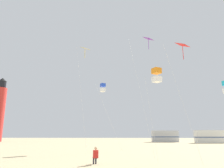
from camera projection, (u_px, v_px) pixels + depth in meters
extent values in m
cube|color=red|center=(96.00, 154.00, 14.58)|extent=(0.39, 0.31, 0.52)
sphere|color=#D8A87F|center=(96.00, 148.00, 14.66)|extent=(0.20, 0.20, 0.20)
cylinder|color=#2D2D38|center=(96.00, 157.00, 14.71)|extent=(0.23, 0.38, 0.13)
cylinder|color=#2D2D38|center=(96.00, 161.00, 14.81)|extent=(0.11, 0.11, 0.42)
cylinder|color=#2D2D38|center=(94.00, 158.00, 14.67)|extent=(0.23, 0.38, 0.13)
cylinder|color=#2D2D38|center=(94.00, 161.00, 14.77)|extent=(0.11, 0.11, 0.42)
cylinder|color=silver|center=(81.00, 97.00, 22.78)|extent=(1.55, 0.20, 11.74)
cube|color=yellow|center=(85.00, 48.00, 24.85)|extent=(1.22, 1.22, 0.40)
cylinder|color=yellow|center=(85.00, 54.00, 24.70)|extent=(0.04, 0.04, 1.10)
cylinder|color=silver|center=(108.00, 117.00, 26.57)|extent=(3.33, 1.80, 8.19)
cube|color=blue|center=(103.00, 85.00, 29.23)|extent=(0.82, 0.82, 0.44)
cube|color=white|center=(103.00, 90.00, 29.07)|extent=(0.82, 0.82, 0.44)
cylinder|color=silver|center=(140.00, 92.00, 19.96)|extent=(1.92, 2.19, 11.67)
cube|color=purple|center=(148.00, 39.00, 22.16)|extent=(1.22, 1.22, 0.40)
cylinder|color=purple|center=(149.00, 44.00, 22.01)|extent=(0.04, 0.04, 1.10)
cylinder|color=silver|center=(151.00, 117.00, 15.96)|extent=(0.59, 1.25, 6.58)
cube|color=orange|center=(156.00, 71.00, 17.04)|extent=(0.82, 0.82, 0.44)
cube|color=white|center=(157.00, 79.00, 16.88)|extent=(0.82, 0.82, 0.44)
cylinder|color=silver|center=(181.00, 99.00, 14.79)|extent=(1.84, 1.31, 8.80)
cube|color=red|center=(182.00, 45.00, 16.65)|extent=(1.22, 1.22, 0.40)
cylinder|color=red|center=(183.00, 53.00, 16.50)|extent=(0.04, 0.04, 1.10)
cylinder|color=black|center=(2.00, 85.00, 57.51)|extent=(2.00, 2.00, 1.80)
cone|color=black|center=(3.00, 80.00, 57.83)|extent=(2.20, 2.20, 1.00)
cube|color=#B7BABF|center=(165.00, 136.00, 53.69)|extent=(6.48, 2.53, 2.80)
cube|color=#4C608C|center=(165.00, 137.00, 53.66)|extent=(6.52, 2.58, 0.24)
cube|color=white|center=(210.00, 137.00, 48.11)|extent=(6.54, 2.73, 2.80)
cube|color=#4C608C|center=(210.00, 137.00, 48.08)|extent=(6.58, 2.77, 0.24)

